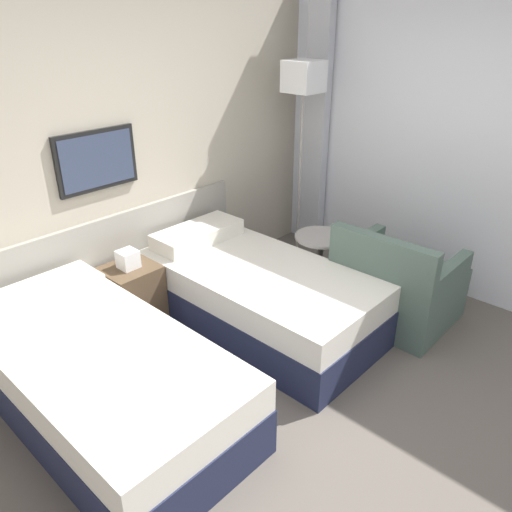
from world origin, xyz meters
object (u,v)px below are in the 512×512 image
nightstand (133,296)px  floor_lamp (303,89)px  bed_near_window (258,295)px  bed_near_door (104,379)px  side_table (320,254)px  armchair (396,288)px

nightstand → floor_lamp: (1.85, -0.19, 1.40)m
bed_near_window → bed_near_door: bearing=180.0°
bed_near_door → side_table: size_ratio=3.35×
floor_lamp → armchair: size_ratio=2.20×
bed_near_window → nightstand: bearing=134.4°
bed_near_window → side_table: bearing=-6.0°
bed_near_door → nightstand: nightstand is taller
armchair → floor_lamp: bearing=-14.9°
bed_near_window → nightstand: nightstand is taller
side_table → nightstand: bearing=151.0°
bed_near_door → side_table: 2.12m
bed_near_window → nightstand: 0.99m
side_table → floor_lamp: bearing=53.9°
armchair → side_table: bearing=8.6°
bed_near_window → armchair: (0.84, -0.76, 0.00)m
floor_lamp → side_table: (-0.44, -0.60, -1.28)m
floor_lamp → side_table: bearing=-126.1°
bed_near_door → bed_near_window: bearing=0.0°
bed_near_window → floor_lamp: bearing=24.2°
side_table → armchair: (0.11, -0.69, -0.12)m
bed_near_window → armchair: bearing=-42.3°
bed_near_door → bed_near_window: 1.39m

